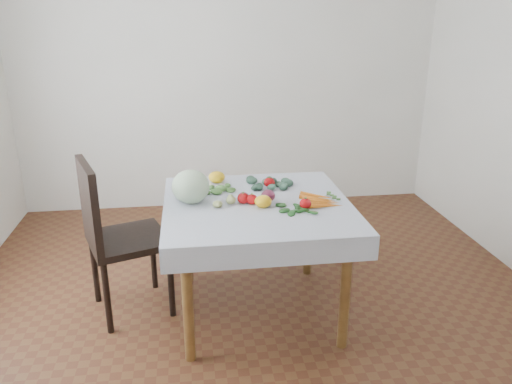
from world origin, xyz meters
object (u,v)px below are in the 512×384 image
table (257,218)px  chair (112,229)px  carrot_bunch (320,201)px  cabbage (191,187)px  heirloom_back (217,177)px

table → chair: bearing=173.4°
chair → carrot_bunch: size_ratio=3.94×
chair → cabbage: size_ratio=4.51×
table → cabbage: 0.45m
table → heirloom_back: size_ratio=8.95×
chair → cabbage: chair is taller
heirloom_back → cabbage: bearing=-116.4°
table → heirloom_back: 0.49m
cabbage → carrot_bunch: 0.79m
cabbage → heirloom_back: size_ratio=2.03×
table → cabbage: (-0.40, 0.06, 0.20)m
table → carrot_bunch: size_ratio=3.85×
table → cabbage: size_ratio=4.41×
cabbage → table: bearing=-7.9°
table → heirloom_back: heirloom_back is taller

